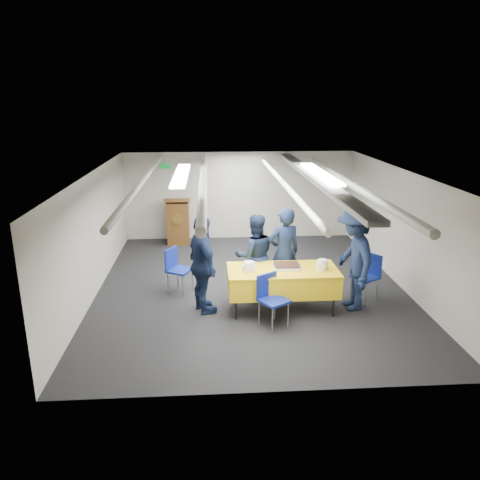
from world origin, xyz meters
name	(u,v)px	position (x,y,z in m)	size (l,w,h in m)	color
ground	(251,287)	(0.00, 0.00, 0.00)	(7.00, 7.00, 0.00)	black
room_shell	(254,194)	(0.09, 0.41, 1.81)	(6.00, 7.00, 2.30)	beige
serving_table	(283,280)	(0.47, -1.07, 0.56)	(1.93, 0.90, 0.77)	black
sheet_cake	(287,266)	(0.54, -1.03, 0.81)	(0.46, 0.35, 0.08)	white
plate_stack_left	(249,267)	(-0.14, -1.12, 0.85)	(0.23, 0.23, 0.17)	white
plate_stack_right	(322,265)	(1.15, -1.12, 0.85)	(0.20, 0.20, 0.18)	white
podium	(178,221)	(-1.60, 3.05, 0.61)	(0.62, 0.53, 1.25)	brown
chair_near	(271,294)	(0.18, -1.61, 0.53)	(0.58, 0.58, 0.87)	gray
chair_right	(368,272)	(2.13, -0.70, 0.53)	(0.58, 0.58, 0.87)	gray
chair_left	(176,266)	(-1.46, -0.11, 0.53)	(0.57, 0.57, 0.87)	gray
sailor_a	(284,253)	(0.58, -0.44, 0.86)	(0.63, 0.41, 1.72)	black
sailor_b	(255,256)	(0.04, -0.41, 0.80)	(0.78, 0.60, 1.60)	black
sailor_c	(203,265)	(-0.93, -1.06, 0.88)	(1.03, 0.43, 1.75)	black
sailor_d	(354,258)	(1.72, -1.07, 0.94)	(1.21, 0.70, 1.87)	black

